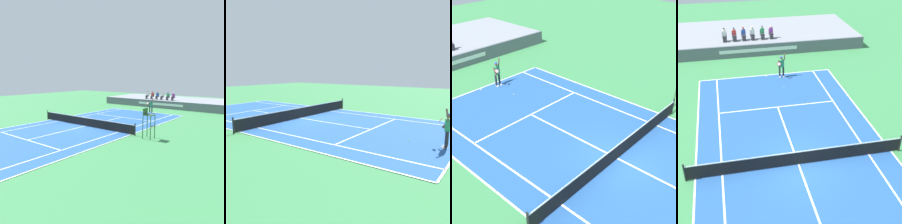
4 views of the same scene
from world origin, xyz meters
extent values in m
plane|color=#387F47|center=(0.00, 0.00, 0.00)|extent=(80.00, 80.00, 0.00)
cube|color=#235193|center=(0.00, 0.00, 0.01)|extent=(10.98, 23.78, 0.02)
cube|color=white|center=(0.00, 11.89, 0.02)|extent=(10.98, 0.10, 0.01)
cube|color=white|center=(-5.49, 0.00, 0.02)|extent=(0.10, 23.78, 0.01)
cube|color=white|center=(5.49, 0.00, 0.02)|extent=(0.10, 23.78, 0.01)
cube|color=white|center=(-4.11, 0.00, 0.02)|extent=(0.10, 23.78, 0.01)
cube|color=white|center=(4.11, 0.00, 0.02)|extent=(0.10, 23.78, 0.01)
cube|color=white|center=(0.00, 6.40, 0.02)|extent=(8.22, 0.10, 0.01)
cube|color=white|center=(0.00, -6.40, 0.02)|extent=(8.22, 0.10, 0.01)
cube|color=white|center=(0.00, 0.00, 0.02)|extent=(0.10, 12.80, 0.01)
cube|color=white|center=(0.00, 11.79, 0.02)|extent=(0.10, 0.20, 0.01)
cylinder|color=black|center=(-5.94, 0.00, 0.54)|extent=(0.10, 0.10, 1.07)
cylinder|color=black|center=(5.94, 0.00, 0.54)|extent=(0.10, 0.10, 1.07)
cube|color=black|center=(0.00, 0.00, 0.48)|extent=(11.78, 0.02, 0.84)
cube|color=white|center=(0.00, 0.00, 0.90)|extent=(11.78, 0.03, 0.06)
cube|color=#565B66|center=(0.00, 16.44, 0.59)|extent=(21.17, 0.24, 1.19)
cube|color=silver|center=(0.00, 16.32, 0.65)|extent=(7.41, 0.01, 0.32)
cube|color=gray|center=(0.00, 20.96, 0.59)|extent=(21.17, 8.79, 1.19)
cube|color=#474C56|center=(-3.06, 17.89, 1.60)|extent=(0.44, 0.44, 0.06)
cube|color=#474C56|center=(-3.06, 18.09, 1.85)|extent=(0.44, 0.06, 0.44)
cylinder|color=#4C4C51|center=(-2.88, 17.74, 1.38)|extent=(0.04, 0.04, 0.38)
cylinder|color=#4C4C51|center=(-3.23, 17.74, 1.38)|extent=(0.04, 0.04, 0.38)
cube|color=#2D2D33|center=(-3.06, 17.79, 1.68)|extent=(0.34, 0.44, 0.16)
cube|color=#2D2D33|center=(-3.06, 17.59, 1.41)|extent=(0.30, 0.14, 0.44)
cube|color=white|center=(-3.06, 17.95, 1.97)|extent=(0.36, 0.22, 0.52)
sphere|color=beige|center=(-3.06, 17.95, 2.34)|extent=(0.20, 0.20, 0.20)
cylinder|color=black|center=(-3.06, 17.95, 2.43)|extent=(0.19, 0.19, 0.05)
cube|color=#474C56|center=(-2.12, 17.89, 1.60)|extent=(0.44, 0.44, 0.06)
cube|color=#474C56|center=(-2.12, 18.09, 1.85)|extent=(0.44, 0.06, 0.44)
cylinder|color=#4C4C51|center=(-1.95, 17.74, 1.38)|extent=(0.04, 0.04, 0.38)
cylinder|color=#4C4C51|center=(-2.30, 17.74, 1.38)|extent=(0.04, 0.04, 0.38)
cube|color=#2D2D33|center=(-2.12, 17.79, 1.68)|extent=(0.34, 0.44, 0.16)
cube|color=#2D2D33|center=(-2.12, 17.59, 1.41)|extent=(0.30, 0.14, 0.44)
cube|color=red|center=(-2.12, 17.95, 1.97)|extent=(0.36, 0.22, 0.52)
sphere|color=#A37556|center=(-2.12, 17.95, 2.34)|extent=(0.20, 0.20, 0.20)
cylinder|color=#2D4CA8|center=(-2.12, 17.95, 2.43)|extent=(0.19, 0.19, 0.05)
cube|color=#474C56|center=(-1.23, 17.89, 1.60)|extent=(0.44, 0.44, 0.06)
cube|color=#474C56|center=(-1.23, 18.09, 1.85)|extent=(0.44, 0.06, 0.44)
cylinder|color=#4C4C51|center=(-1.05, 17.74, 1.38)|extent=(0.04, 0.04, 0.38)
cylinder|color=#4C4C51|center=(-1.40, 17.74, 1.38)|extent=(0.04, 0.04, 0.38)
cube|color=#2D2D33|center=(-1.23, 17.79, 1.68)|extent=(0.34, 0.44, 0.16)
cube|color=#2D2D33|center=(-1.23, 17.59, 1.41)|extent=(0.30, 0.14, 0.44)
cube|color=#2D4CA8|center=(-1.23, 17.95, 1.97)|extent=(0.36, 0.22, 0.52)
sphere|color=#A37556|center=(-1.23, 17.95, 2.34)|extent=(0.20, 0.20, 0.20)
cylinder|color=red|center=(-1.23, 17.95, 2.43)|extent=(0.19, 0.19, 0.05)
cube|color=#474C56|center=(-0.37, 17.89, 1.60)|extent=(0.44, 0.44, 0.06)
cube|color=#474C56|center=(-0.37, 18.09, 1.85)|extent=(0.44, 0.06, 0.44)
cylinder|color=#4C4C51|center=(-0.19, 17.74, 1.38)|extent=(0.04, 0.04, 0.38)
cylinder|color=#4C4C51|center=(-0.55, 17.74, 1.38)|extent=(0.04, 0.04, 0.38)
cube|color=#2D2D33|center=(-0.37, 17.79, 1.68)|extent=(0.34, 0.44, 0.16)
cube|color=#2D2D33|center=(-0.37, 17.59, 1.41)|extent=(0.30, 0.14, 0.44)
cube|color=white|center=(-0.37, 17.95, 1.97)|extent=(0.36, 0.22, 0.52)
sphere|color=#A37556|center=(-0.37, 17.95, 2.34)|extent=(0.20, 0.20, 0.20)
cylinder|color=white|center=(-0.37, 17.95, 2.43)|extent=(0.19, 0.19, 0.05)
cube|color=#474C56|center=(0.60, 17.89, 1.60)|extent=(0.44, 0.44, 0.06)
cube|color=#474C56|center=(0.60, 18.09, 1.85)|extent=(0.44, 0.06, 0.44)
cylinder|color=#4C4C51|center=(0.78, 17.74, 1.38)|extent=(0.04, 0.04, 0.38)
cylinder|color=#4C4C51|center=(0.42, 17.74, 1.38)|extent=(0.04, 0.04, 0.38)
cube|color=#2D2D33|center=(0.60, 17.79, 1.68)|extent=(0.34, 0.44, 0.16)
cube|color=#2D2D33|center=(0.60, 17.59, 1.41)|extent=(0.30, 0.14, 0.44)
cube|color=#2D8C51|center=(0.60, 17.95, 1.97)|extent=(0.36, 0.22, 0.52)
sphere|color=tan|center=(0.60, 17.95, 2.34)|extent=(0.20, 0.20, 0.20)
cylinder|color=#2D4CA8|center=(0.60, 17.95, 2.43)|extent=(0.19, 0.19, 0.05)
cube|color=#474C56|center=(1.47, 17.89, 1.60)|extent=(0.44, 0.44, 0.06)
cube|color=#474C56|center=(1.47, 18.09, 1.85)|extent=(0.44, 0.06, 0.44)
cylinder|color=#4C4C51|center=(1.65, 17.74, 1.38)|extent=(0.04, 0.04, 0.38)
cylinder|color=#4C4C51|center=(1.29, 17.74, 1.38)|extent=(0.04, 0.04, 0.38)
cube|color=#2D2D33|center=(1.47, 17.79, 1.68)|extent=(0.34, 0.44, 0.16)
cube|color=#2D2D33|center=(1.47, 17.59, 1.41)|extent=(0.30, 0.14, 0.44)
cube|color=purple|center=(1.47, 17.95, 1.97)|extent=(0.36, 0.22, 0.52)
sphere|color=beige|center=(1.47, 17.95, 2.34)|extent=(0.20, 0.20, 0.20)
cylinder|color=white|center=(1.47, 17.95, 2.43)|extent=(0.19, 0.19, 0.05)
cylinder|color=#232328|center=(1.39, 11.33, 0.46)|extent=(0.15, 0.15, 0.92)
cylinder|color=#232328|center=(1.07, 11.30, 0.46)|extent=(0.15, 0.15, 0.92)
cube|color=white|center=(1.39, 11.27, 0.05)|extent=(0.15, 0.29, 0.10)
cube|color=white|center=(1.08, 11.24, 0.05)|extent=(0.15, 0.29, 0.10)
cube|color=#2D8C51|center=(1.23, 11.32, 1.22)|extent=(0.42, 0.28, 0.60)
sphere|color=brown|center=(1.23, 11.32, 1.69)|extent=(0.22, 0.22, 0.22)
cylinder|color=#2D4CA8|center=(1.23, 11.32, 1.78)|extent=(0.21, 0.21, 0.06)
cylinder|color=brown|center=(1.49, 11.31, 1.78)|extent=(0.11, 0.22, 0.61)
cylinder|color=brown|center=(0.98, 11.19, 1.24)|extent=(0.12, 0.33, 0.56)
cylinder|color=black|center=(0.95, 11.07, 1.11)|extent=(0.05, 0.19, 0.25)
torus|color=red|center=(0.95, 10.89, 1.37)|extent=(0.32, 0.22, 0.26)
cylinder|color=silver|center=(0.95, 10.89, 1.37)|extent=(0.28, 0.18, 0.22)
sphere|color=#D1E533|center=(1.04, 9.32, 0.03)|extent=(0.07, 0.07, 0.07)
cylinder|color=#2D562D|center=(7.59, 0.35, 0.95)|extent=(0.07, 0.07, 1.90)
cylinder|color=#2D562D|center=(7.59, -0.35, 0.95)|extent=(0.07, 0.07, 1.90)
cylinder|color=#2D562D|center=(6.89, 0.35, 0.95)|extent=(0.07, 0.07, 1.90)
cylinder|color=#2D562D|center=(6.89, -0.35, 0.95)|extent=(0.07, 0.07, 1.90)
cube|color=#2D562D|center=(7.24, 0.00, 1.93)|extent=(0.70, 0.70, 0.06)
cube|color=#2D562D|center=(6.89, 0.00, 2.20)|extent=(0.06, 0.70, 0.48)
cube|color=#2D562D|center=(7.55, 0.00, 1.04)|extent=(0.10, 0.70, 0.04)
camera|label=1|loc=(16.19, -16.22, 5.07)|focal=37.34mm
camera|label=2|loc=(13.90, 13.63, 3.94)|focal=38.48mm
camera|label=3|loc=(-10.77, -6.20, 9.75)|focal=49.50mm
camera|label=4|loc=(-3.39, -13.50, 11.77)|focal=52.90mm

